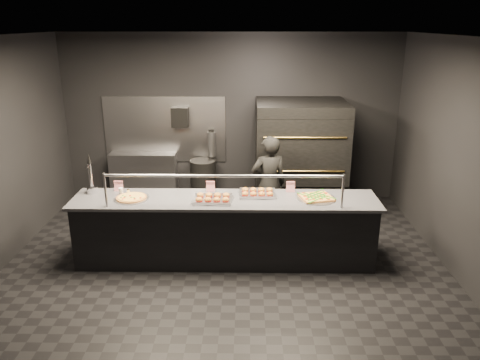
{
  "coord_description": "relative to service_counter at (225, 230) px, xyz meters",
  "views": [
    {
      "loc": [
        0.29,
        -5.83,
        3.17
      ],
      "look_at": [
        0.2,
        0.2,
        1.12
      ],
      "focal_mm": 35.0,
      "sensor_mm": 36.0,
      "label": 1
    }
  ],
  "objects": [
    {
      "name": "pizza_oven",
      "position": [
        1.2,
        1.9,
        0.5
      ],
      "size": [
        1.5,
        1.23,
        1.91
      ],
      "color": "black",
      "rests_on": "ground"
    },
    {
      "name": "round_pizza",
      "position": [
        -1.25,
        -0.03,
        0.47
      ],
      "size": [
        0.46,
        0.46,
        0.03
      ],
      "color": "silver",
      "rests_on": "service_counter"
    },
    {
      "name": "beer_tap",
      "position": [
        -1.84,
        0.2,
        0.62
      ],
      "size": [
        0.15,
        0.21,
        0.57
      ],
      "color": "silver",
      "rests_on": "service_counter"
    },
    {
      "name": "slider_tray_a",
      "position": [
        -0.16,
        -0.08,
        0.49
      ],
      "size": [
        0.55,
        0.44,
        0.08
      ],
      "color": "silver",
      "rests_on": "service_counter"
    },
    {
      "name": "worker",
      "position": [
        0.63,
        1.03,
        0.3
      ],
      "size": [
        0.63,
        0.49,
        1.54
      ],
      "primitive_type": "imported",
      "rotation": [
        0.0,
        0.0,
        3.39
      ],
      "color": "black",
      "rests_on": "ground"
    },
    {
      "name": "room",
      "position": [
        -0.02,
        0.05,
        1.03
      ],
      "size": [
        6.04,
        6.0,
        3.0
      ],
      "color": "black",
      "rests_on": "ground"
    },
    {
      "name": "service_counter",
      "position": [
        0.0,
        0.0,
        0.0
      ],
      "size": [
        4.1,
        0.78,
        1.37
      ],
      "color": "black",
      "rests_on": "ground"
    },
    {
      "name": "trash_bin",
      "position": [
        -0.5,
        2.22,
        -0.07
      ],
      "size": [
        0.48,
        0.48,
        0.79
      ],
      "primitive_type": "cylinder",
      "color": "black",
      "rests_on": "ground"
    },
    {
      "name": "condiment_jar",
      "position": [
        -1.39,
        0.12,
        0.5
      ],
      "size": [
        0.15,
        0.06,
        0.1
      ],
      "color": "silver",
      "rests_on": "service_counter"
    },
    {
      "name": "square_pizza",
      "position": [
        1.22,
        0.01,
        0.47
      ],
      "size": [
        0.52,
        0.52,
        0.05
      ],
      "color": "silver",
      "rests_on": "service_counter"
    },
    {
      "name": "tent_cards",
      "position": [
        -0.27,
        0.28,
        0.53
      ],
      "size": [
        2.52,
        0.04,
        0.15
      ],
      "color": "white",
      "rests_on": "service_counter"
    },
    {
      "name": "towel_dispenser",
      "position": [
        -0.9,
        2.39,
        1.09
      ],
      "size": [
        0.3,
        0.2,
        0.35
      ],
      "primitive_type": "cube",
      "color": "black",
      "rests_on": "room"
    },
    {
      "name": "slider_tray_b",
      "position": [
        0.44,
        0.14,
        0.49
      ],
      "size": [
        0.52,
        0.41,
        0.08
      ],
      "color": "silver",
      "rests_on": "service_counter"
    },
    {
      "name": "prep_shelf",
      "position": [
        -1.6,
        2.32,
        -0.01
      ],
      "size": [
        1.2,
        0.35,
        0.9
      ],
      "primitive_type": "cube",
      "color": "#99999E",
      "rests_on": "ground"
    },
    {
      "name": "fire_extinguisher",
      "position": [
        -0.35,
        2.4,
        0.6
      ],
      "size": [
        0.14,
        0.14,
        0.51
      ],
      "color": "#B2B2B7",
      "rests_on": "room"
    }
  ]
}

